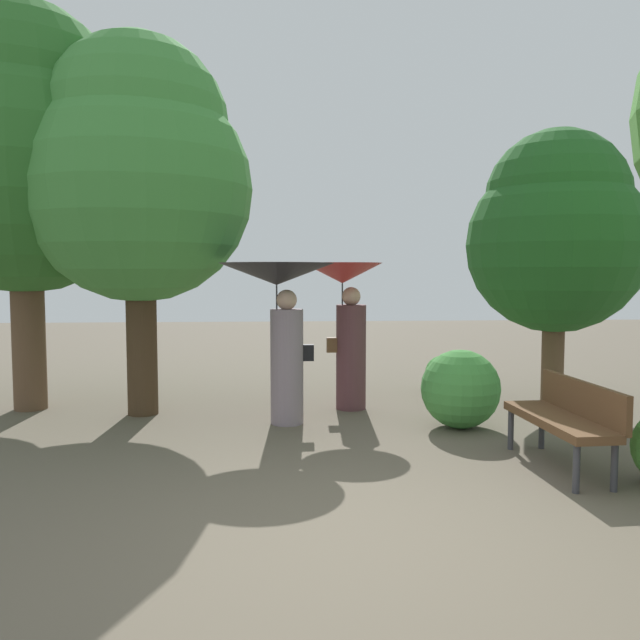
# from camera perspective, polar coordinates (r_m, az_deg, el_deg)

# --- Properties ---
(ground_plane) EXTENTS (40.00, 40.00, 0.00)m
(ground_plane) POSITION_cam_1_polar(r_m,az_deg,el_deg) (4.68, 3.61, -19.07)
(ground_plane) COLOR brown
(person_left) EXTENTS (1.41, 1.41, 1.97)m
(person_left) POSITION_cam_1_polar(r_m,az_deg,el_deg) (7.73, -3.62, 1.60)
(person_left) COLOR gray
(person_left) RESTS_ON ground
(person_right) EXTENTS (1.08, 1.08, 1.99)m
(person_right) POSITION_cam_1_polar(r_m,az_deg,el_deg) (8.58, 2.36, 1.03)
(person_right) COLOR #563338
(person_right) RESTS_ON ground
(park_bench) EXTENTS (0.55, 1.52, 0.83)m
(park_bench) POSITION_cam_1_polar(r_m,az_deg,el_deg) (6.50, 21.25, -7.96)
(park_bench) COLOR #38383D
(park_bench) RESTS_ON ground
(tree_near_left) EXTENTS (3.29, 3.29, 5.41)m
(tree_near_left) POSITION_cam_1_polar(r_m,az_deg,el_deg) (9.55, -25.18, 13.79)
(tree_near_left) COLOR brown
(tree_near_left) RESTS_ON ground
(tree_near_right) EXTENTS (2.38, 2.38, 3.78)m
(tree_near_right) POSITION_cam_1_polar(r_m,az_deg,el_deg) (9.20, 20.45, 7.53)
(tree_near_right) COLOR brown
(tree_near_right) RESTS_ON ground
(tree_mid_left) EXTENTS (2.91, 2.91, 4.87)m
(tree_mid_left) POSITION_cam_1_polar(r_m,az_deg,el_deg) (8.65, -16.02, 12.86)
(tree_mid_left) COLOR #42301E
(tree_mid_left) RESTS_ON ground
(bush_path_left) EXTENTS (0.55, 0.55, 0.55)m
(bush_path_left) POSITION_cam_1_polar(r_m,az_deg,el_deg) (10.23, 10.97, -4.70)
(bush_path_left) COLOR #387F33
(bush_path_left) RESTS_ON ground
(bush_behind_bench) EXTENTS (0.94, 0.94, 0.94)m
(bush_behind_bench) POSITION_cam_1_polar(r_m,az_deg,el_deg) (7.79, 12.51, -6.06)
(bush_behind_bench) COLOR #428C3D
(bush_behind_bench) RESTS_ON ground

